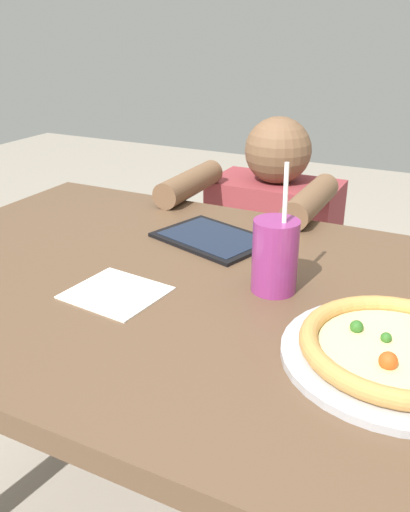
{
  "coord_description": "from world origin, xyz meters",
  "views": [
    {
      "loc": [
        0.45,
        -0.79,
        1.2
      ],
      "look_at": [
        0.02,
        0.06,
        0.78
      ],
      "focal_mm": 37.71,
      "sensor_mm": 36.0,
      "label": 1
    }
  ],
  "objects_px": {
    "tablet": "(213,238)",
    "diner_seated": "(270,280)",
    "pizza_near": "(395,350)",
    "drink_cup_colored": "(275,256)"
  },
  "relations": [
    {
      "from": "tablet",
      "to": "diner_seated",
      "type": "xyz_separation_m",
      "value": [
        -0.03,
        0.49,
        -0.33
      ]
    },
    {
      "from": "tablet",
      "to": "diner_seated",
      "type": "height_order",
      "value": "diner_seated"
    },
    {
      "from": "pizza_near",
      "to": "tablet",
      "type": "xyz_separation_m",
      "value": [
        -0.43,
        0.3,
        -0.01
      ]
    },
    {
      "from": "pizza_near",
      "to": "drink_cup_colored",
      "type": "distance_m",
      "value": 0.27
    },
    {
      "from": "drink_cup_colored",
      "to": "diner_seated",
      "type": "bearing_deg",
      "value": 109.44
    },
    {
      "from": "pizza_near",
      "to": "diner_seated",
      "type": "bearing_deg",
      "value": 120.37
    },
    {
      "from": "pizza_near",
      "to": "drink_cup_colored",
      "type": "bearing_deg",
      "value": 150.2
    },
    {
      "from": "drink_cup_colored",
      "to": "tablet",
      "type": "xyz_separation_m",
      "value": [
        -0.2,
        0.17,
        -0.06
      ]
    },
    {
      "from": "diner_seated",
      "to": "tablet",
      "type": "bearing_deg",
      "value": -86.54
    },
    {
      "from": "pizza_near",
      "to": "drink_cup_colored",
      "type": "relative_size",
      "value": 1.38
    }
  ]
}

